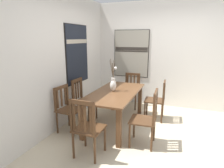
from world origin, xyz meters
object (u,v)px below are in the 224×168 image
object	(u,v)px
chair_3	(147,117)
painting_on_back_wall	(77,54)
painting_on_side_wall	(131,54)
chair_2	(68,108)
chair_5	(131,89)
chair_4	(83,99)
centerpiece_vase	(113,84)
chair_0	(87,127)
chair_1	(157,99)
dining_table	(115,97)

from	to	relation	value
chair_3	painting_on_back_wall	size ratio (longest dim) A/B	0.75
painting_on_back_wall	painting_on_side_wall	world-z (taller)	painting_on_back_wall
painting_on_back_wall	chair_2	bearing A→B (deg)	-164.46
chair_2	chair_5	world-z (taller)	chair_2
chair_4	chair_5	bearing A→B (deg)	-31.82
chair_5	chair_2	bearing A→B (deg)	156.19
centerpiece_vase	chair_0	xyz separation A→B (m)	(-1.23, -0.04, -0.39)
centerpiece_vase	chair_0	distance (m)	1.29
chair_1	chair_5	xyz separation A→B (m)	(0.62, 0.76, -0.01)
chair_5	painting_on_side_wall	distance (m)	0.98
chair_3	painting_on_side_wall	size ratio (longest dim) A/B	0.77
painting_on_back_wall	centerpiece_vase	bearing A→B (deg)	-102.60
chair_5	painting_on_side_wall	bearing A→B (deg)	17.94
chair_2	chair_3	xyz separation A→B (m)	(0.02, -1.53, 0.03)
chair_1	chair_4	size ratio (longest dim) A/B	0.95
chair_1	chair_5	world-z (taller)	chair_1
chair_0	painting_on_side_wall	xyz separation A→B (m)	(2.77, 0.09, 0.88)
chair_2	painting_on_back_wall	bearing A→B (deg)	15.54
chair_2	chair_5	size ratio (longest dim) A/B	1.02
dining_table	chair_2	world-z (taller)	chair_2
chair_0	painting_on_side_wall	size ratio (longest dim) A/B	0.75
dining_table	chair_2	bearing A→B (deg)	126.63
centerpiece_vase	painting_on_back_wall	xyz separation A→B (m)	(0.21, 0.94, 0.56)
chair_4	painting_on_side_wall	xyz separation A→B (m)	(1.59, -0.65, 0.89)
chair_5	painting_on_back_wall	world-z (taller)	painting_on_back_wall
chair_2	dining_table	bearing A→B (deg)	-53.37
chair_4	painting_on_side_wall	world-z (taller)	painting_on_side_wall
chair_3	chair_4	distance (m)	1.59
dining_table	painting_on_back_wall	xyz separation A→B (m)	(0.24, 1.00, 0.82)
dining_table	chair_4	size ratio (longest dim) A/B	1.89
chair_0	chair_2	world-z (taller)	chair_0
chair_0	chair_5	xyz separation A→B (m)	(2.41, -0.03, -0.02)
painting_on_side_wall	chair_0	bearing A→B (deg)	-178.24
dining_table	painting_on_side_wall	world-z (taller)	painting_on_side_wall
chair_4	painting_on_back_wall	xyz separation A→B (m)	(0.26, 0.25, 0.95)
dining_table	chair_4	xyz separation A→B (m)	(-0.02, 0.75, -0.13)
chair_1	chair_5	size ratio (longest dim) A/B	1.00
painting_on_back_wall	chair_1	bearing A→B (deg)	-78.96
chair_1	chair_3	world-z (taller)	chair_3
chair_3	chair_5	distance (m)	1.91
chair_0	chair_4	size ratio (longest dim) A/B	1.02
painting_on_side_wall	chair_1	bearing A→B (deg)	-138.19
chair_5	centerpiece_vase	bearing A→B (deg)	176.59
dining_table	centerpiece_vase	xyz separation A→B (m)	(0.03, 0.06, 0.26)
chair_4	painting_on_side_wall	distance (m)	1.93
centerpiece_vase	chair_3	world-z (taller)	centerpiece_vase
painting_on_side_wall	chair_2	bearing A→B (deg)	162.61
centerpiece_vase	chair_5	xyz separation A→B (m)	(1.18, -0.07, -0.41)
chair_0	chair_5	bearing A→B (deg)	-0.73
dining_table	centerpiece_vase	world-z (taller)	centerpiece_vase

